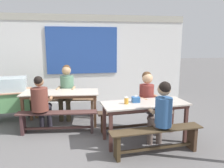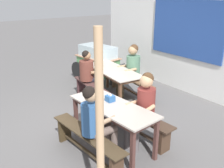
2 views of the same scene
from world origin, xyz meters
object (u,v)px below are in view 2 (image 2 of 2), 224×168
bench_far_back (131,84)px  person_left_back_turned (89,72)px  person_center_facing (131,67)px  person_near_front (96,119)px  food_cart (97,60)px  bench_far_front (94,92)px  person_right_near_table (143,104)px  condiment_jar (99,95)px  wooden_support_post (100,136)px  dining_table_far (113,73)px  tissue_box (110,98)px  dining_table_near (113,110)px  bench_near_front (87,142)px  bench_near_back (135,120)px

bench_far_back → person_left_back_turned: (-0.44, -0.96, 0.40)m
person_center_facing → person_near_front: bearing=-51.8°
food_cart → bench_far_front: bearing=-36.3°
person_right_near_table → person_left_back_turned: person_right_near_table is taller
person_left_back_turned → condiment_jar: size_ratio=9.52×
person_right_near_table → wooden_support_post: 1.80m
food_cart → dining_table_far: bearing=-18.7°
food_cart → person_center_facing: person_center_facing is taller
bench_far_front → condiment_jar: size_ratio=13.12×
bench_far_back → food_cart: bearing=-178.2°
tissue_box → bench_far_back: bearing=130.1°
person_near_front → dining_table_near: bearing=109.3°
person_right_near_table → person_left_back_turned: size_ratio=1.05×
bench_far_back → person_left_back_turned: person_left_back_turned is taller
bench_near_front → person_left_back_turned: (-2.07, 1.32, 0.40)m
person_left_back_turned → wooden_support_post: 3.69m
dining_table_far → person_near_front: (1.79, -1.66, 0.03)m
person_near_front → condiment_jar: (-0.52, 0.42, 0.11)m
tissue_box → condiment_jar: (-0.21, -0.08, 0.01)m
food_cart → person_left_back_turned: person_left_back_turned is taller
dining_table_near → condiment_jar: (-0.37, -0.02, 0.15)m
person_near_front → bench_near_back: bearing=101.3°
person_left_back_turned → person_right_near_table: bearing=-7.9°
dining_table_near → person_right_near_table: size_ratio=1.29×
bench_near_front → person_near_front: size_ratio=1.30×
person_left_back_turned → person_center_facing: person_center_facing is taller
dining_table_near → person_right_near_table: person_right_near_table is taller
bench_near_front → person_right_near_table: bearing=79.4°
person_near_front → wooden_support_post: wooden_support_post is taller
bench_far_back → food_cart: 1.53m
person_center_facing → bench_near_front: bearing=-54.9°
person_left_back_turned → tissue_box: size_ratio=8.74×
bench_near_front → person_center_facing: bearing=125.1°
bench_far_back → person_near_front: (1.74, -2.19, 0.43)m
bench_far_front → tissue_box: size_ratio=12.04×
bench_far_back → bench_far_front: same height
dining_table_near → person_left_back_turned: 2.18m
bench_near_back → person_right_near_table: size_ratio=1.29×
person_center_facing → condiment_jar: bearing=-56.1°
dining_table_near → person_near_front: size_ratio=1.31×
bench_near_front → dining_table_far: bearing=133.8°
person_near_front → bench_far_back: bearing=128.4°
bench_far_back → bench_far_front: 1.07m
food_cart → person_right_near_table: (3.31, -1.23, 0.12)m
bench_near_front → tissue_box: 0.83m
person_right_near_table → wooden_support_post: size_ratio=0.57×
food_cart → dining_table_near: bearing=-29.0°
bench_far_front → dining_table_near: bearing=-22.1°
bench_near_back → condiment_jar: condiment_jar is taller
bench_far_back → bench_near_back: same height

